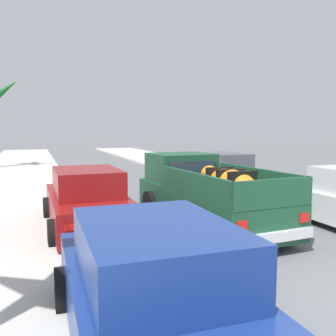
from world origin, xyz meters
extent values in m
cube|color=beige|center=(-5.16, 12.00, 0.06)|extent=(4.63, 60.00, 0.12)
cube|color=beige|center=(5.16, 12.00, 0.06)|extent=(4.63, 60.00, 0.12)
cube|color=silver|center=(-4.24, 12.00, 0.05)|extent=(0.16, 60.00, 0.10)
cube|color=silver|center=(4.24, 12.00, 0.05)|extent=(0.16, 60.00, 0.10)
cube|color=#19472D|center=(-0.16, 4.73, 0.60)|extent=(2.23, 5.21, 0.80)
cube|color=#19472D|center=(-0.26, 6.32, 1.40)|extent=(1.81, 1.60, 0.80)
cube|color=#283342|center=(-0.22, 5.57, 1.42)|extent=(1.38, 0.14, 0.44)
cube|color=#283342|center=(-0.31, 7.08, 1.42)|extent=(1.46, 0.15, 0.48)
cube|color=#19472D|center=(-1.02, 3.81, 1.28)|extent=(0.30, 3.30, 0.56)
cube|color=#19472D|center=(0.80, 3.93, 1.28)|extent=(0.30, 3.30, 0.56)
cube|color=#19472D|center=(-0.01, 2.22, 1.28)|extent=(1.88, 0.22, 0.56)
cube|color=silver|center=(0.00, 2.13, 0.44)|extent=(1.83, 0.23, 0.20)
cylinder|color=black|center=(-1.24, 6.19, 0.38)|extent=(0.31, 0.77, 0.76)
cylinder|color=black|center=(0.72, 6.32, 0.38)|extent=(0.31, 0.77, 0.76)
cylinder|color=black|center=(-1.06, 3.27, 0.38)|extent=(0.31, 0.77, 0.76)
cylinder|color=black|center=(0.90, 3.39, 0.38)|extent=(0.31, 0.77, 0.76)
cube|color=red|center=(-0.75, 2.12, 0.74)|extent=(0.22, 0.05, 0.18)
cube|color=red|center=(0.74, 2.21, 0.74)|extent=(0.22, 0.05, 0.18)
ellipsoid|color=orange|center=(-0.10, 3.71, 1.30)|extent=(0.80, 1.74, 0.60)
sphere|color=orange|center=(-0.16, 4.66, 1.38)|extent=(0.44, 0.44, 0.44)
cube|color=black|center=(-0.07, 3.24, 1.30)|extent=(0.72, 0.16, 0.61)
cube|color=black|center=(-0.10, 3.71, 1.30)|extent=(0.72, 0.16, 0.61)
cube|color=black|center=(-0.13, 4.17, 1.30)|extent=(0.72, 0.16, 0.61)
cube|color=maroon|center=(-3.11, 5.57, 0.54)|extent=(1.79, 4.21, 0.72)
cube|color=maroon|center=(-3.11, 5.47, 1.22)|extent=(1.54, 2.11, 0.64)
cube|color=#283342|center=(-3.11, 6.44, 1.20)|extent=(1.37, 0.09, 0.52)
cube|color=#283342|center=(-3.10, 4.50, 1.20)|extent=(1.34, 0.09, 0.50)
cylinder|color=black|center=(-4.02, 6.87, 0.32)|extent=(0.22, 0.64, 0.64)
cylinder|color=black|center=(-2.22, 6.88, 0.32)|extent=(0.22, 0.64, 0.64)
cylinder|color=black|center=(-4.00, 4.27, 0.32)|extent=(0.22, 0.64, 0.64)
cylinder|color=black|center=(-2.20, 4.28, 0.32)|extent=(0.22, 0.64, 0.64)
cube|color=red|center=(-3.73, 3.46, 0.64)|extent=(0.20, 0.04, 0.12)
cube|color=white|center=(-3.74, 7.68, 0.61)|extent=(0.20, 0.04, 0.10)
cube|color=red|center=(-2.46, 3.47, 0.64)|extent=(0.20, 0.04, 0.12)
cube|color=white|center=(-2.51, 7.69, 0.61)|extent=(0.20, 0.04, 0.10)
cube|color=#283342|center=(3.28, 4.13, 1.20)|extent=(1.34, 0.11, 0.50)
cylinder|color=black|center=(2.39, 4.39, 0.32)|extent=(0.23, 0.64, 0.64)
cube|color=red|center=(3.94, 5.16, 0.64)|extent=(0.20, 0.04, 0.12)
cube|color=red|center=(2.67, 5.19, 0.64)|extent=(0.20, 0.04, 0.12)
cube|color=#474C56|center=(2.98, 9.68, 0.54)|extent=(1.95, 4.27, 0.72)
cube|color=#474C56|center=(2.98, 9.58, 1.22)|extent=(1.61, 2.17, 0.64)
cube|color=#283342|center=(2.94, 10.54, 1.20)|extent=(1.37, 0.14, 0.52)
cube|color=#283342|center=(3.03, 8.61, 1.20)|extent=(1.34, 0.14, 0.50)
cylinder|color=black|center=(2.02, 10.94, 0.32)|extent=(0.25, 0.65, 0.64)
cylinder|color=black|center=(3.82, 11.02, 0.32)|extent=(0.25, 0.65, 0.64)
cylinder|color=black|center=(2.14, 8.33, 0.32)|extent=(0.25, 0.65, 0.64)
cylinder|color=black|center=(3.94, 8.42, 0.32)|extent=(0.25, 0.65, 0.64)
cube|color=red|center=(2.44, 7.54, 0.64)|extent=(0.20, 0.05, 0.12)
cube|color=white|center=(2.27, 11.76, 0.61)|extent=(0.20, 0.05, 0.10)
cube|color=red|center=(3.71, 7.60, 0.64)|extent=(0.20, 0.05, 0.12)
cube|color=white|center=(3.50, 11.81, 0.61)|extent=(0.20, 0.05, 0.10)
cube|color=navy|center=(-3.14, 0.08, 0.54)|extent=(1.85, 4.24, 0.72)
cube|color=navy|center=(-3.14, -0.02, 1.22)|extent=(1.56, 2.13, 0.64)
cube|color=#283342|center=(-3.12, 0.95, 1.20)|extent=(1.37, 0.11, 0.52)
cube|color=#283342|center=(-3.16, -0.99, 1.20)|extent=(1.34, 0.11, 0.50)
cylinder|color=black|center=(-4.01, 1.40, 0.32)|extent=(0.23, 0.64, 0.64)
cylinder|color=black|center=(-2.21, 1.36, 0.32)|extent=(0.23, 0.64, 0.64)
cube|color=white|center=(-3.71, 2.20, 0.61)|extent=(0.20, 0.04, 0.10)
cube|color=white|center=(-2.47, 2.17, 0.61)|extent=(0.20, 0.04, 0.10)
cone|color=#196023|center=(-5.84, 21.25, 4.92)|extent=(1.85, 0.73, 1.58)
camera|label=1|loc=(-4.32, -3.59, 2.52)|focal=39.08mm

